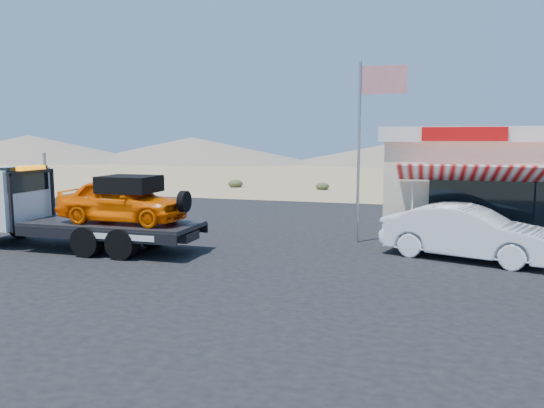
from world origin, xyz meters
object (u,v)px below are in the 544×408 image
at_px(jerky_store, 524,178).
at_px(white_sedan, 467,232).
at_px(flagpole, 366,131).
at_px(tow_truck, 72,205).

bearing_deg(jerky_store, white_sedan, -111.52).
xyz_separation_m(white_sedan, jerky_store, (2.39, 6.07, 1.18)).
height_order(white_sedan, jerky_store, jerky_store).
bearing_deg(flagpole, tow_truck, -158.16).
distance_m(jerky_store, flagpole, 7.36).
xyz_separation_m(tow_truck, white_sedan, (12.04, 1.96, -0.61)).
bearing_deg(flagpole, white_sedan, -26.62).
bearing_deg(white_sedan, tow_truck, 116.75).
bearing_deg(white_sedan, flagpole, 80.88).
xyz_separation_m(white_sedan, flagpole, (-3.17, 1.59, 2.95)).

